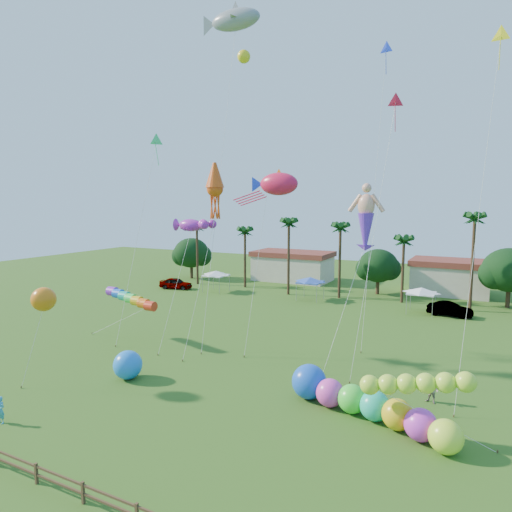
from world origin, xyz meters
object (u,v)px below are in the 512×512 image
at_px(spectator_b, 432,391).
at_px(blue_ball, 128,365).
at_px(car_a, 176,283).
at_px(spectator_a, 0,410).
at_px(caterpillar_inflatable, 363,403).
at_px(car_b, 450,309).

distance_m(spectator_b, blue_ball, 21.02).
xyz_separation_m(car_a, spectator_b, (38.53, -23.74, 0.00)).
height_order(spectator_a, caterpillar_inflatable, caterpillar_inflatable).
xyz_separation_m(car_a, car_b, (37.60, 1.10, -0.03)).
distance_m(car_a, caterpillar_inflatable, 44.79).
bearing_deg(car_b, spectator_a, 156.02).
bearing_deg(blue_ball, car_b, 57.96).
xyz_separation_m(car_b, spectator_b, (0.93, -24.83, 0.03)).
height_order(spectator_b, blue_ball, blue_ball).
distance_m(spectator_b, caterpillar_inflatable, 5.33).
bearing_deg(spectator_b, caterpillar_inflatable, -112.43).
relative_size(car_b, spectator_a, 3.00).
height_order(car_a, car_b, car_a).
relative_size(spectator_a, blue_ball, 0.77).
relative_size(car_a, spectator_a, 3.01).
relative_size(caterpillar_inflatable, blue_ball, 5.21).
xyz_separation_m(car_a, spectator_a, (16.56, -38.20, -0.02)).
distance_m(spectator_a, caterpillar_inflatable, 21.25).
distance_m(car_a, spectator_b, 45.25).
bearing_deg(blue_ball, spectator_b, 16.35).
bearing_deg(caterpillar_inflatable, spectator_b, 68.27).
xyz_separation_m(caterpillar_inflatable, blue_ball, (-16.75, -1.83, 0.09)).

